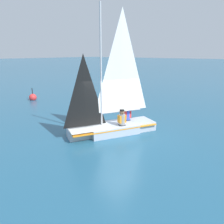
# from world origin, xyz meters

# --- Properties ---
(ground_plane) EXTENTS (260.00, 260.00, 0.00)m
(ground_plane) POSITION_xyz_m (0.00, 0.00, 0.00)
(ground_plane) COLOR #235675
(sailboat_main) EXTENTS (4.27, 3.05, 5.67)m
(sailboat_main) POSITION_xyz_m (-0.02, 0.01, 0.82)
(sailboat_main) COLOR #B2BCCC
(sailboat_main) RESTS_ON ground_plane
(sailor_helm) EXTENTS (0.42, 0.40, 1.16)m
(sailor_helm) POSITION_xyz_m (-0.19, 0.44, 0.63)
(sailor_helm) COLOR black
(sailor_helm) RESTS_ON ground_plane
(sailor_crew) EXTENTS (0.42, 0.40, 1.16)m
(sailor_crew) POSITION_xyz_m (-0.97, 0.16, 0.62)
(sailor_crew) COLOR black
(sailor_crew) RESTS_ON ground_plane
(buoy_marker) EXTENTS (0.59, 0.59, 1.05)m
(buoy_marker) POSITION_xyz_m (-1.61, -9.59, 0.21)
(buoy_marker) COLOR red
(buoy_marker) RESTS_ON ground_plane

